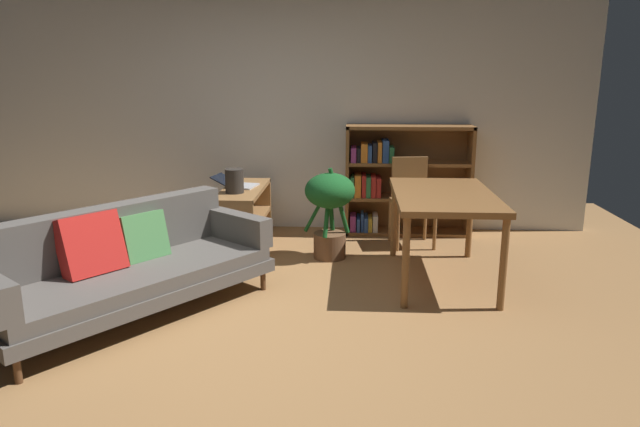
{
  "coord_description": "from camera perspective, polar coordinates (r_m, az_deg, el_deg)",
  "views": [
    {
      "loc": [
        0.82,
        -3.69,
        1.74
      ],
      "look_at": [
        0.56,
        0.69,
        0.65
      ],
      "focal_mm": 32.19,
      "sensor_mm": 36.0,
      "label": 1
    }
  ],
  "objects": [
    {
      "name": "ground_plane",
      "position": [
        4.16,
        -8.51,
        -10.92
      ],
      "size": [
        8.16,
        8.16,
        0.0
      ],
      "primitive_type": "plane",
      "color": "#9E7042"
    },
    {
      "name": "back_wall_panel",
      "position": [
        6.45,
        -4.05,
        10.47
      ],
      "size": [
        6.8,
        0.1,
        2.7
      ],
      "primitive_type": "cube",
      "color": "silver",
      "rests_on": "ground_plane"
    },
    {
      "name": "fabric_couch",
      "position": [
        4.43,
        -18.92,
        -4.71
      ],
      "size": [
        1.92,
        2.15,
        0.78
      ],
      "color": "#56351E",
      "rests_on": "ground_plane"
    },
    {
      "name": "media_console",
      "position": [
        5.8,
        -7.56,
        -0.46
      ],
      "size": [
        0.39,
        1.13,
        0.61
      ],
      "color": "olive",
      "rests_on": "ground_plane"
    },
    {
      "name": "open_laptop",
      "position": [
        5.82,
        -8.25,
        2.94
      ],
      "size": [
        0.47,
        0.36,
        0.11
      ],
      "color": "silver",
      "rests_on": "media_console"
    },
    {
      "name": "desk_speaker",
      "position": [
        5.5,
        -8.5,
        3.22
      ],
      "size": [
        0.17,
        0.17,
        0.23
      ],
      "color": "#2D2823",
      "rests_on": "media_console"
    },
    {
      "name": "potted_floor_plant",
      "position": [
        5.38,
        0.98,
        0.96
      ],
      "size": [
        0.49,
        0.47,
        0.87
      ],
      "color": "brown",
      "rests_on": "ground_plane"
    },
    {
      "name": "dining_table",
      "position": [
        4.88,
        12.18,
        1.14
      ],
      "size": [
        0.82,
        1.37,
        0.76
      ],
      "color": "brown",
      "rests_on": "ground_plane"
    },
    {
      "name": "dining_chair_near",
      "position": [
        5.92,
        9.07,
        1.74
      ],
      "size": [
        0.46,
        0.45,
        0.89
      ],
      "color": "olive",
      "rests_on": "ground_plane"
    },
    {
      "name": "bookshelf",
      "position": [
        6.31,
        7.71,
        3.36
      ],
      "size": [
        1.34,
        0.36,
        1.18
      ],
      "color": "brown",
      "rests_on": "ground_plane"
    }
  ]
}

